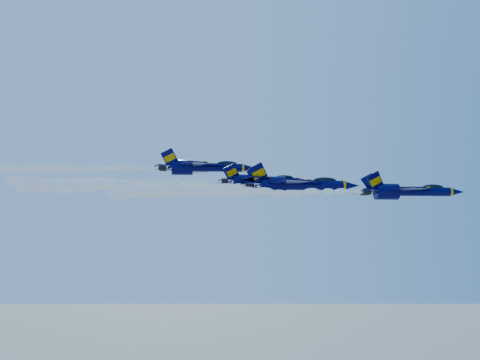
{
  "coord_description": "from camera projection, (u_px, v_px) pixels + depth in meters",
  "views": [
    {
      "loc": [
        -11.65,
        -80.88,
        143.68
      ],
      "look_at": [
        -5.48,
        0.57,
        153.5
      ],
      "focal_mm": 35.0,
      "sensor_mm": 36.0,
      "label": 1
    }
  ],
  "objects": [
    {
      "name": "jet_third",
      "position": [
        261.0,
        181.0,
        84.57
      ],
      "size": [
        16.45,
        13.5,
        6.11
      ],
      "color": "#020033"
    },
    {
      "name": "jet_second",
      "position": [
        295.0,
        185.0,
        80.48
      ],
      "size": [
        19.96,
        16.37,
        7.42
      ],
      "color": "#020033"
    },
    {
      "name": "jet_lead",
      "position": [
        407.0,
        191.0,
        70.2
      ],
      "size": [
        15.86,
        13.01,
        5.89
      ],
      "color": "#020033"
    },
    {
      "name": "smoke_trail_jet_fourth",
      "position": [
        67.0,
        168.0,
        94.11
      ],
      "size": [
        37.13,
        2.23,
        2.01
      ],
      "primitive_type": "ellipsoid",
      "color": "white"
    },
    {
      "name": "smoke_trail_jet_second",
      "position": [
        136.0,
        186.0,
        78.39
      ],
      "size": [
        37.13,
        2.22,
        2.0
      ],
      "primitive_type": "ellipsoid",
      "color": "white"
    },
    {
      "name": "smoke_trail_jet_lead",
      "position": [
        239.0,
        193.0,
        68.25
      ],
      "size": [
        37.13,
        1.77,
        1.59
      ],
      "primitive_type": "ellipsoid",
      "color": "white"
    },
    {
      "name": "jet_fourth",
      "position": [
        202.0,
        167.0,
        96.19
      ],
      "size": [
        20.02,
        16.42,
        7.44
      ],
      "color": "#020033"
    },
    {
      "name": "smoke_trail_jet_third",
      "position": [
        117.0,
        182.0,
        82.6
      ],
      "size": [
        37.13,
        1.83,
        1.65
      ],
      "primitive_type": "ellipsoid",
      "color": "white"
    }
  ]
}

